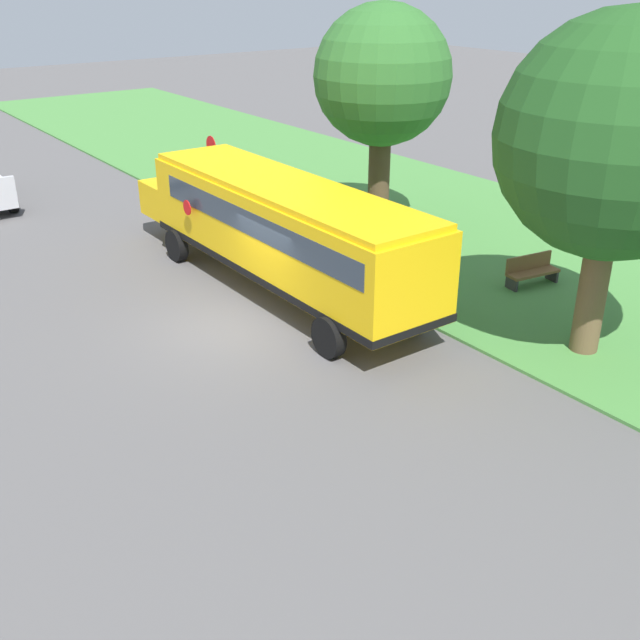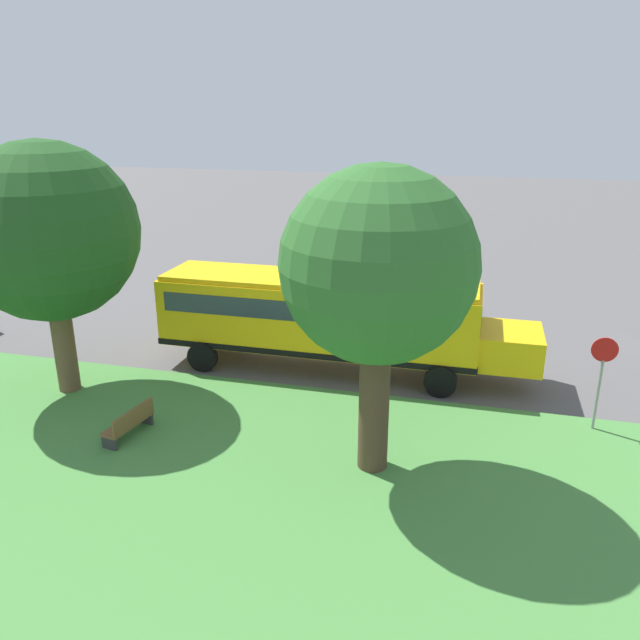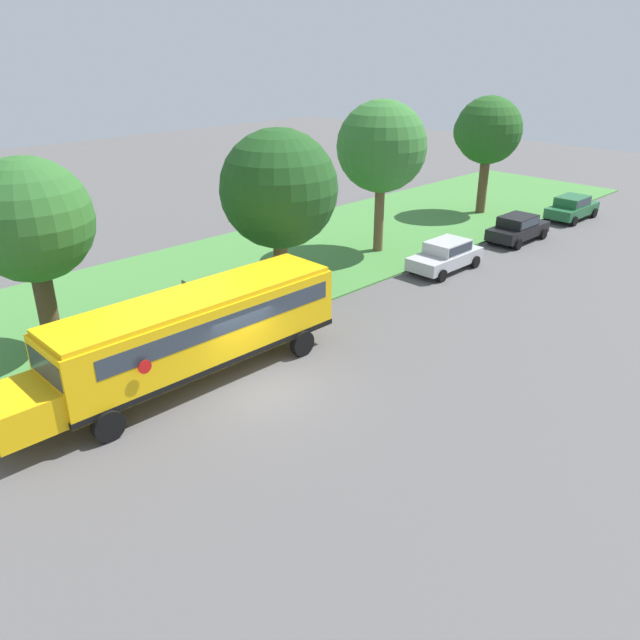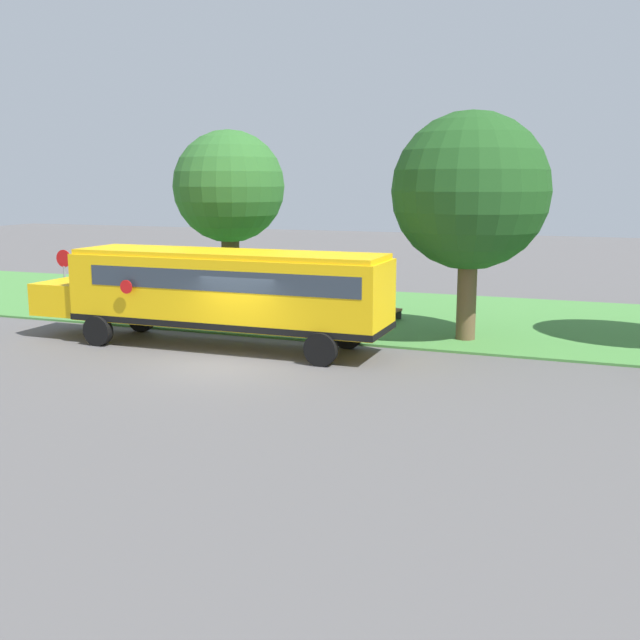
{
  "view_description": "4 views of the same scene",
  "coord_description": "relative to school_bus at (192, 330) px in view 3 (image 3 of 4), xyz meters",
  "views": [
    {
      "loc": [
        8.32,
        15.15,
        8.23
      ],
      "look_at": [
        -0.69,
        2.76,
        1.03
      ],
      "focal_mm": 42.0,
      "sensor_mm": 36.0,
      "label": 1
    },
    {
      "loc": [
        -21.21,
        -5.91,
        8.53
      ],
      "look_at": [
        -1.11,
        -0.75,
        1.31
      ],
      "focal_mm": 35.0,
      "sensor_mm": 36.0,
      "label": 2
    },
    {
      "loc": [
        14.55,
        -11.6,
        10.95
      ],
      "look_at": [
        0.15,
        2.56,
        1.87
      ],
      "focal_mm": 35.0,
      "sensor_mm": 36.0,
      "label": 3
    },
    {
      "loc": [
        19.08,
        10.29,
        5.33
      ],
      "look_at": [
        -0.95,
        2.7,
        1.38
      ],
      "focal_mm": 42.0,
      "sensor_mm": 36.0,
      "label": 4
    }
  ],
  "objects": [
    {
      "name": "ground_plane",
      "position": [
        2.22,
        1.25,
        -1.92
      ],
      "size": [
        120.0,
        120.0,
        0.0
      ],
      "primitive_type": "plane",
      "color": "#565454"
    },
    {
      "name": "grass_verge",
      "position": [
        -7.78,
        1.25,
        -1.88
      ],
      "size": [
        12.0,
        80.0,
        0.08
      ],
      "primitive_type": "cube",
      "color": "#47843D",
      "rests_on": "ground"
    },
    {
      "name": "school_bus",
      "position": [
        0.0,
        0.0,
        0.0
      ],
      "size": [
        2.84,
        12.42,
        3.16
      ],
      "color": "yellow",
      "rests_on": "ground"
    },
    {
      "name": "car_silver_nearest",
      "position": [
        -0.58,
        15.85,
        -1.05
      ],
      "size": [
        2.02,
        4.4,
        1.56
      ],
      "color": "#B7B7BC",
      "rests_on": "ground"
    },
    {
      "name": "car_black_middle",
      "position": [
        -0.58,
        23.14,
        -1.05
      ],
      "size": [
        2.02,
        4.4,
        1.56
      ],
      "color": "black",
      "rests_on": "ground"
    },
    {
      "name": "car_green_furthest",
      "position": [
        -0.58,
        30.23,
        -1.05
      ],
      "size": [
        2.02,
        4.4,
        1.56
      ],
      "color": "#236038",
      "rests_on": "ground"
    },
    {
      "name": "oak_tree_beside_bus",
      "position": [
        -5.72,
        -2.66,
        3.25
      ],
      "size": [
        4.45,
        4.45,
        7.39
      ],
      "color": "#4C3826",
      "rests_on": "ground"
    },
    {
      "name": "oak_tree_roadside_mid",
      "position": [
        -3.93,
        7.25,
        3.11
      ],
      "size": [
        5.2,
        5.2,
        7.65
      ],
      "color": "brown",
      "rests_on": "ground"
    },
    {
      "name": "oak_tree_far_end",
      "position": [
        -5.23,
        15.77,
        3.96
      ],
      "size": [
        4.82,
        4.82,
        8.22
      ],
      "color": "brown",
      "rests_on": "ground"
    },
    {
      "name": "oak_tree_across_road",
      "position": [
        -5.89,
        27.24,
        3.56
      ],
      "size": [
        4.37,
        4.36,
        7.74
      ],
      "color": "brown",
      "rests_on": "ground"
    },
    {
      "name": "park_bench",
      "position": [
        -5.94,
        3.94,
        -1.45
      ],
      "size": [
        1.66,
        0.74,
        0.92
      ],
      "color": "brown",
      "rests_on": "ground"
    }
  ]
}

